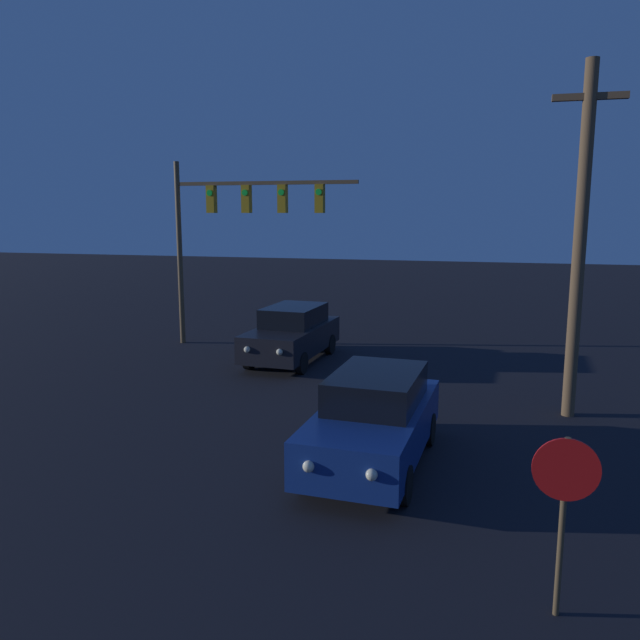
% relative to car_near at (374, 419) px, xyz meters
% --- Properties ---
extents(car_near, '(1.98, 4.48, 1.69)m').
position_rel_car_near_xyz_m(car_near, '(0.00, 0.00, 0.00)').
color(car_near, navy).
rests_on(car_near, ground_plane).
extents(car_far, '(2.01, 4.49, 1.69)m').
position_rel_car_near_xyz_m(car_far, '(-3.85, 7.26, 0.00)').
color(car_far, black).
rests_on(car_far, ground_plane).
extents(traffic_signal_mast, '(6.33, 0.30, 6.21)m').
position_rel_car_near_xyz_m(traffic_signal_mast, '(-6.36, 8.85, 3.53)').
color(traffic_signal_mast, brown).
rests_on(traffic_signal_mast, ground_plane).
extents(stop_sign, '(0.72, 0.07, 2.12)m').
position_rel_car_near_xyz_m(stop_sign, '(2.78, -3.72, 0.62)').
color(stop_sign, brown).
rests_on(stop_sign, ground_plane).
extents(utility_pole, '(1.49, 0.28, 7.66)m').
position_rel_car_near_xyz_m(utility_pole, '(3.75, 3.89, 3.11)').
color(utility_pole, brown).
rests_on(utility_pole, ground_plane).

